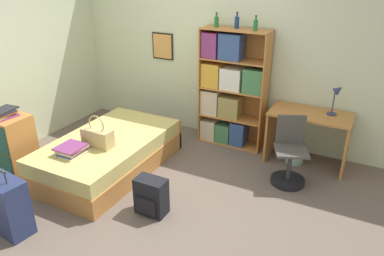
% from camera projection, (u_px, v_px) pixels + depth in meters
% --- Properties ---
extents(ground_plane, '(14.00, 14.00, 0.00)m').
position_uv_depth(ground_plane, '(154.00, 181.00, 4.69)').
color(ground_plane, '#66564C').
extents(wall_back, '(10.00, 0.09, 2.60)m').
position_uv_depth(wall_back, '(212.00, 51.00, 5.53)').
color(wall_back, beige).
rests_on(wall_back, ground_plane).
extents(wall_left, '(0.06, 10.00, 2.60)m').
position_uv_depth(wall_left, '(11.00, 59.00, 5.09)').
color(wall_left, beige).
rests_on(wall_left, ground_plane).
extents(bed, '(1.12, 1.92, 0.44)m').
position_uv_depth(bed, '(109.00, 153.00, 4.91)').
color(bed, '#B77538').
rests_on(bed, ground_plane).
extents(handbag, '(0.39, 0.17, 0.40)m').
position_uv_depth(handbag, '(98.00, 137.00, 4.56)').
color(handbag, tan).
rests_on(handbag, bed).
extents(book_stack_on_bed, '(0.32, 0.35, 0.10)m').
position_uv_depth(book_stack_on_bed, '(71.00, 150.00, 4.41)').
color(book_stack_on_bed, beige).
rests_on(book_stack_on_bed, bed).
extents(suitcase, '(0.62, 0.33, 0.73)m').
position_uv_depth(suitcase, '(4.00, 204.00, 3.76)').
color(suitcase, navy).
rests_on(suitcase, ground_plane).
extents(dresser, '(0.61, 0.44, 0.80)m').
position_uv_depth(dresser, '(8.00, 145.00, 4.73)').
color(dresser, '#B77538').
rests_on(dresser, ground_plane).
extents(magazine_pile_on_dresser, '(0.31, 0.38, 0.09)m').
position_uv_depth(magazine_pile_on_dresser, '(1.00, 114.00, 4.52)').
color(magazine_pile_on_dresser, '#7A336B').
rests_on(magazine_pile_on_dresser, dresser).
extents(bookcase, '(0.96, 0.35, 1.70)m').
position_uv_depth(bookcase, '(228.00, 90.00, 5.38)').
color(bookcase, '#B77538').
rests_on(bookcase, ground_plane).
extents(bottle_green, '(0.06, 0.06, 0.19)m').
position_uv_depth(bottle_green, '(216.00, 21.00, 5.09)').
color(bottle_green, '#1E6B2D').
rests_on(bottle_green, bookcase).
extents(bottle_brown, '(0.06, 0.06, 0.22)m').
position_uv_depth(bottle_brown, '(237.00, 22.00, 4.98)').
color(bottle_brown, navy).
rests_on(bottle_brown, bookcase).
extents(bottle_clear, '(0.06, 0.06, 0.20)m').
position_uv_depth(bottle_clear, '(256.00, 25.00, 4.82)').
color(bottle_clear, '#1E6B2D').
rests_on(bottle_clear, bookcase).
extents(desk, '(1.04, 0.57, 0.72)m').
position_uv_depth(desk, '(309.00, 129.00, 4.94)').
color(desk, '#B77538').
rests_on(desk, ground_plane).
extents(desk_lamp, '(0.17, 0.12, 0.42)m').
position_uv_depth(desk_lamp, '(337.00, 94.00, 4.68)').
color(desk_lamp, navy).
rests_on(desk_lamp, desk).
extents(desk_chair, '(0.50, 0.50, 0.84)m').
position_uv_depth(desk_chair, '(289.00, 162.00, 4.59)').
color(desk_chair, black).
rests_on(desk_chair, ground_plane).
extents(backpack, '(0.34, 0.23, 0.42)m').
position_uv_depth(backpack, '(151.00, 196.00, 4.04)').
color(backpack, black).
rests_on(backpack, ground_plane).
extents(waste_bin, '(0.23, 0.23, 0.27)m').
position_uv_depth(waste_bin, '(295.00, 153.00, 5.09)').
color(waste_bin, '#99C1B2').
rests_on(waste_bin, ground_plane).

